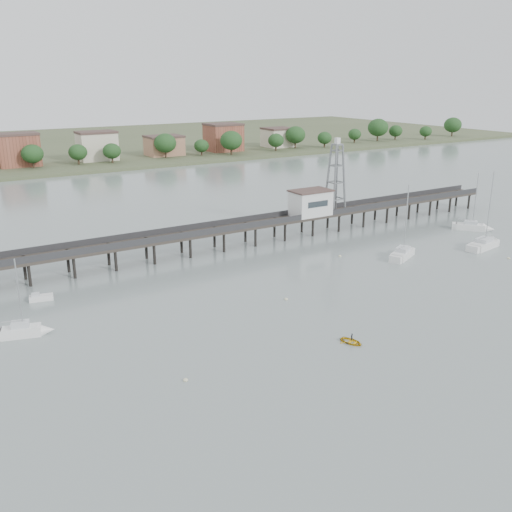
{
  "coord_description": "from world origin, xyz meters",
  "views": [
    {
      "loc": [
        -45.57,
        -32.09,
        31.62
      ],
      "look_at": [
        0.53,
        42.0,
        4.0
      ],
      "focal_mm": 40.0,
      "sensor_mm": 36.0,
      "label": 1
    }
  ],
  "objects_px": {
    "sailboat_e": "(476,227)",
    "yellow_dinghy": "(351,343)",
    "pier": "(202,233)",
    "sailboat_c": "(405,253)",
    "white_tender": "(41,298)",
    "lattice_tower": "(336,178)",
    "sailboat_b": "(28,331)",
    "sailboat_d": "(488,243)"
  },
  "relations": [
    {
      "from": "yellow_dinghy",
      "to": "sailboat_d",
      "type": "bearing_deg",
      "value": 3.98
    },
    {
      "from": "pier",
      "to": "sailboat_c",
      "type": "bearing_deg",
      "value": -35.34
    },
    {
      "from": "lattice_tower",
      "to": "sailboat_d",
      "type": "distance_m",
      "value": 32.76
    },
    {
      "from": "white_tender",
      "to": "sailboat_e",
      "type": "bearing_deg",
      "value": 7.59
    },
    {
      "from": "sailboat_c",
      "to": "lattice_tower",
      "type": "bearing_deg",
      "value": 62.66
    },
    {
      "from": "sailboat_b",
      "to": "white_tender",
      "type": "relative_size",
      "value": 3.02
    },
    {
      "from": "sailboat_b",
      "to": "yellow_dinghy",
      "type": "height_order",
      "value": "sailboat_b"
    },
    {
      "from": "sailboat_e",
      "to": "lattice_tower",
      "type": "bearing_deg",
      "value": -163.74
    },
    {
      "from": "pier",
      "to": "sailboat_c",
      "type": "xyz_separation_m",
      "value": [
        30.56,
        -21.67,
        -3.16
      ]
    },
    {
      "from": "sailboat_e",
      "to": "pier",
      "type": "bearing_deg",
      "value": -146.89
    },
    {
      "from": "pier",
      "to": "white_tender",
      "type": "xyz_separation_m",
      "value": [
        -31.26,
        -8.9,
        -3.39
      ]
    },
    {
      "from": "sailboat_e",
      "to": "yellow_dinghy",
      "type": "relative_size",
      "value": 4.36
    },
    {
      "from": "white_tender",
      "to": "yellow_dinghy",
      "type": "distance_m",
      "value": 45.87
    },
    {
      "from": "lattice_tower",
      "to": "sailboat_e",
      "type": "relative_size",
      "value": 1.19
    },
    {
      "from": "sailboat_e",
      "to": "sailboat_d",
      "type": "bearing_deg",
      "value": -82.91
    },
    {
      "from": "sailboat_b",
      "to": "yellow_dinghy",
      "type": "bearing_deg",
      "value": -19.36
    },
    {
      "from": "sailboat_c",
      "to": "sailboat_d",
      "type": "height_order",
      "value": "sailboat_d"
    },
    {
      "from": "pier",
      "to": "lattice_tower",
      "type": "bearing_deg",
      "value": 0.0
    },
    {
      "from": "sailboat_e",
      "to": "sailboat_d",
      "type": "distance_m",
      "value": 12.4
    },
    {
      "from": "white_tender",
      "to": "pier",
      "type": "bearing_deg",
      "value": 28.52
    },
    {
      "from": "sailboat_d",
      "to": "sailboat_e",
      "type": "bearing_deg",
      "value": 37.92
    },
    {
      "from": "pier",
      "to": "sailboat_b",
      "type": "distance_m",
      "value": 40.87
    },
    {
      "from": "sailboat_c",
      "to": "white_tender",
      "type": "xyz_separation_m",
      "value": [
        -61.82,
        12.77,
        -0.23
      ]
    },
    {
      "from": "white_tender",
      "to": "yellow_dinghy",
      "type": "height_order",
      "value": "yellow_dinghy"
    },
    {
      "from": "white_tender",
      "to": "yellow_dinghy",
      "type": "relative_size",
      "value": 1.2
    },
    {
      "from": "sailboat_c",
      "to": "yellow_dinghy",
      "type": "height_order",
      "value": "sailboat_c"
    },
    {
      "from": "yellow_dinghy",
      "to": "white_tender",
      "type": "bearing_deg",
      "value": 114.38
    },
    {
      "from": "lattice_tower",
      "to": "sailboat_b",
      "type": "height_order",
      "value": "lattice_tower"
    },
    {
      "from": "white_tender",
      "to": "sailboat_b",
      "type": "bearing_deg",
      "value": -96.1
    },
    {
      "from": "sailboat_c",
      "to": "sailboat_b",
      "type": "height_order",
      "value": "sailboat_c"
    },
    {
      "from": "lattice_tower",
      "to": "sailboat_b",
      "type": "bearing_deg",
      "value": -162.89
    },
    {
      "from": "sailboat_b",
      "to": "yellow_dinghy",
      "type": "distance_m",
      "value": 40.91
    },
    {
      "from": "lattice_tower",
      "to": "white_tender",
      "type": "height_order",
      "value": "lattice_tower"
    },
    {
      "from": "lattice_tower",
      "to": "pier",
      "type": "bearing_deg",
      "value": -180.0
    },
    {
      "from": "sailboat_e",
      "to": "sailboat_b",
      "type": "distance_m",
      "value": 92.32
    },
    {
      "from": "lattice_tower",
      "to": "white_tender",
      "type": "xyz_separation_m",
      "value": [
        -62.76,
        -8.9,
        -10.7
      ]
    },
    {
      "from": "pier",
      "to": "sailboat_c",
      "type": "distance_m",
      "value": 37.6
    },
    {
      "from": "lattice_tower",
      "to": "yellow_dinghy",
      "type": "height_order",
      "value": "lattice_tower"
    },
    {
      "from": "yellow_dinghy",
      "to": "sailboat_c",
      "type": "bearing_deg",
      "value": 18.86
    },
    {
      "from": "sailboat_e",
      "to": "sailboat_b",
      "type": "height_order",
      "value": "sailboat_e"
    },
    {
      "from": "sailboat_c",
      "to": "sailboat_d",
      "type": "xyz_separation_m",
      "value": [
        18.13,
        -4.17,
        -0.01
      ]
    },
    {
      "from": "lattice_tower",
      "to": "sailboat_d",
      "type": "relative_size",
      "value": 0.99
    }
  ]
}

